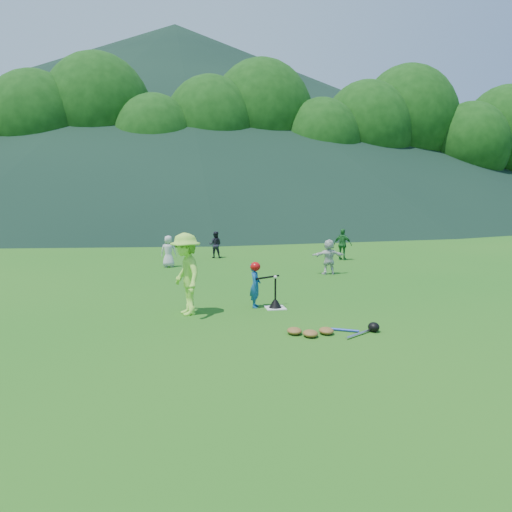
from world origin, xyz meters
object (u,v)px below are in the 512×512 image
at_px(home_plate, 275,308).
at_px(adult_coach, 186,274).
at_px(batting_tee, 275,303).
at_px(fielder_d, 329,257).
at_px(fielder_a, 168,251).
at_px(batter_child, 255,285).
at_px(equipment_pile, 327,331).
at_px(fielder_c, 343,244).
at_px(fielder_b, 215,245).

relative_size(home_plate, adult_coach, 0.25).
xyz_separation_m(home_plate, batting_tee, (0.00, 0.00, 0.12)).
bearing_deg(home_plate, fielder_d, 57.70).
bearing_deg(fielder_a, batter_child, 118.19).
relative_size(fielder_a, equipment_pile, 0.63).
bearing_deg(home_plate, adult_coach, -174.13).
bearing_deg(fielder_d, batter_child, 57.36).
bearing_deg(batting_tee, batter_child, 156.18).
xyz_separation_m(fielder_c, batting_tee, (-4.36, -7.46, -0.49)).
relative_size(fielder_a, fielder_c, 0.92).
distance_m(fielder_a, fielder_d, 5.69).
relative_size(batter_child, fielder_b, 0.97).
xyz_separation_m(fielder_b, batting_tee, (0.50, -8.97, -0.41)).
distance_m(fielder_a, equipment_pile, 9.51).
height_order(home_plate, fielder_c, fielder_c).
bearing_deg(adult_coach, equipment_pile, 37.49).
xyz_separation_m(fielder_a, batting_tee, (2.38, -6.82, -0.44)).
bearing_deg(batter_child, batting_tee, -98.61).
bearing_deg(fielder_a, fielder_c, -162.74).
xyz_separation_m(batter_child, adult_coach, (-1.61, -0.40, 0.38)).
bearing_deg(fielder_b, fielder_a, 64.31).
bearing_deg(equipment_pile, home_plate, 102.78).
distance_m(home_plate, fielder_b, 9.00).
relative_size(home_plate, fielder_b, 0.42).
bearing_deg(home_plate, fielder_b, 93.17).
distance_m(adult_coach, fielder_b, 9.32).
height_order(batter_child, fielder_d, fielder_d).
height_order(batter_child, fielder_b, fielder_b).
xyz_separation_m(adult_coach, fielder_b, (1.55, 9.18, -0.36)).
bearing_deg(fielder_b, fielder_c, 178.13).
height_order(batter_child, batting_tee, batter_child).
relative_size(home_plate, fielder_c, 0.37).
height_order(fielder_b, fielder_d, fielder_d).
bearing_deg(equipment_pile, fielder_c, 68.30).
height_order(batter_child, fielder_c, fielder_c).
bearing_deg(adult_coach, home_plate, 81.65).
bearing_deg(fielder_d, adult_coach, 48.37).
relative_size(fielder_b, fielder_c, 0.87).
height_order(batter_child, adult_coach, adult_coach).
height_order(fielder_b, batting_tee, fielder_b).
bearing_deg(adult_coach, fielder_b, 156.20).
xyz_separation_m(fielder_a, fielder_c, (6.74, 0.64, 0.05)).
height_order(batting_tee, equipment_pile, batting_tee).
bearing_deg(fielder_c, equipment_pile, 106.32).
relative_size(adult_coach, fielder_d, 1.57).
bearing_deg(fielder_d, fielder_b, -50.19).
bearing_deg(fielder_c, fielder_b, 20.69).
relative_size(home_plate, batter_child, 0.43).
distance_m(batter_child, fielder_a, 6.90).
height_order(fielder_a, fielder_b, fielder_a).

